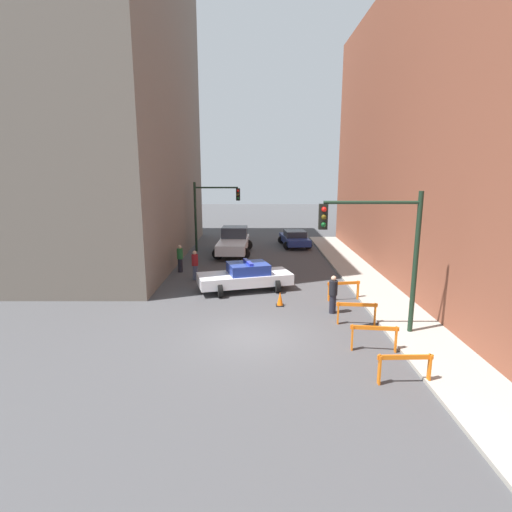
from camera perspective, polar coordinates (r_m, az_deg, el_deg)
ground_plane at (r=15.13m, az=-0.26°, el=-11.31°), size 120.00×120.00×0.00m
sidewalk_right at (r=16.28m, az=22.51°, el=-10.31°), size 2.40×44.00×0.12m
building_corner_left at (r=30.85m, az=-24.59°, el=20.68°), size 14.00×20.00×22.34m
building_right at (r=25.68m, az=32.58°, el=14.89°), size 12.00×28.00×16.17m
traffic_light_near at (r=14.98m, az=18.14°, el=1.96°), size 3.64×0.35×5.20m
traffic_light_far at (r=30.07m, az=-6.35°, el=7.02°), size 3.44×0.35×5.20m
police_car at (r=20.42m, az=-1.27°, el=-2.92°), size 5.03×3.13×1.52m
white_truck at (r=29.40m, az=-2.97°, el=2.06°), size 2.78×5.47×1.90m
parked_car_near at (r=32.44m, az=5.76°, el=2.55°), size 2.56×4.46×1.31m
pedestrian_crossing at (r=22.59m, az=-8.47°, el=-1.23°), size 0.39×0.39×1.66m
pedestrian_corner at (r=24.46m, az=-10.56°, el=-0.28°), size 0.43×0.43×1.66m
pedestrian_sidewalk at (r=17.41m, az=11.19°, el=-5.35°), size 0.50×0.50×1.66m
barrier_front at (r=12.51m, az=20.72°, el=-14.28°), size 1.60×0.20×0.90m
barrier_mid at (r=14.27m, az=16.76°, el=-10.64°), size 1.59×0.34×0.90m
barrier_back at (r=16.43m, az=14.42°, el=-7.47°), size 1.60×0.29×0.90m
barrier_corner at (r=19.31m, az=12.65°, el=-4.43°), size 1.59×0.40×0.90m
traffic_cone at (r=18.21m, az=3.68°, el=-6.16°), size 0.36×0.36×0.66m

